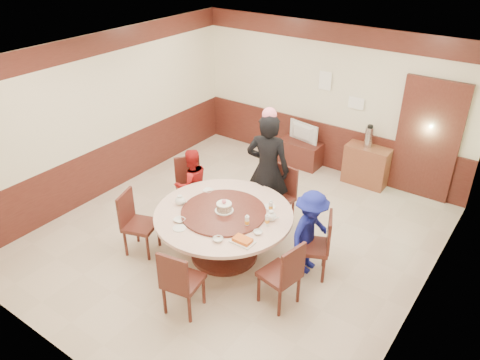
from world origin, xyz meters
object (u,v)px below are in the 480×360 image
Objects in this scene: person_blue at (310,232)px; shrimp_platter at (243,241)px; thermos at (369,137)px; banquet_table at (224,225)px; person_standing at (268,170)px; birthday_cake at (224,207)px; television at (301,133)px; person_red at (192,184)px; side_cabinet at (366,165)px; tv_stand at (300,153)px.

person_blue is 1.02m from shrimp_platter.
person_blue is 3.31× the size of thermos.
person_blue is at bearing 21.38° from banquet_table.
birthday_cake is at bearing 72.50° from person_standing.
television is 1.77× the size of thermos.
person_blue reaches higher than person_red.
shrimp_platter reaches higher than banquet_table.
television reaches higher than banquet_table.
shrimp_platter is (0.61, -0.42, -0.07)m from birthday_cake.
shrimp_platter is 3.83m from television.
thermos is (0.19, 3.68, 0.16)m from shrimp_platter.
person_red reaches higher than side_cabinet.
person_standing is 1.38m from person_blue.
birthday_cake is 0.89× the size of shrimp_platter.
thermos reaches higher than side_cabinet.
shrimp_platter is at bearing 94.00° from person_standing.
birthday_cake reaches higher than banquet_table.
person_blue is at bearing 131.20° from person_standing.
person_standing is 2.27m from tv_stand.
person_blue reaches higher than side_cabinet.
person_red is (-1.07, 0.54, 0.08)m from banquet_table.
person_blue is 1.25m from birthday_cake.
tv_stand is (-1.16, 3.65, -0.53)m from shrimp_platter.
person_blue is 1.48× the size of tv_stand.
birthday_cake is (-1.15, -0.44, 0.21)m from person_blue.
side_cabinet is at bearing -129.21° from person_standing.
person_standing is at bearing -111.53° from side_cabinet.
person_red is at bearing -125.02° from side_cabinet.
side_cabinet is (-0.31, 2.82, -0.25)m from person_blue.
thermos is at bearing 87.06° from shrimp_platter.
banquet_table is 0.31m from birthday_cake.
person_red is 0.97× the size of person_blue.
person_blue is 3.29m from tv_stand.
person_blue reaches higher than thermos.
birthday_cake is 3.36m from thermos.
person_standing reaches higher than person_blue.
birthday_cake is 0.33× the size of side_cabinet.
television is at bearing 33.96° from person_blue.
shrimp_platter is (1.69, -0.95, 0.17)m from person_red.
television is (-0.55, 3.23, -0.15)m from birthday_cake.
person_blue is (1.15, -0.69, -0.31)m from person_standing.
thermos reaches higher than tv_stand.
shrimp_platter is at bearing -33.45° from banquet_table.
banquet_table is 3.29m from television.
television is (-1.69, 2.79, 0.06)m from person_blue.
person_red reaches higher than tv_stand.
television is (-1.16, 3.65, -0.08)m from shrimp_platter.
person_red is at bearing 90.30° from person_blue.
side_cabinet is at bearing 86.55° from shrimp_platter.
side_cabinet is at bearing 75.62° from birthday_cake.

